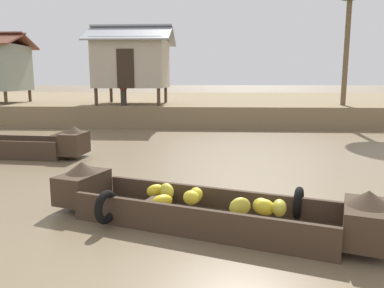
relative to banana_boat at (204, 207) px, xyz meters
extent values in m
plane|color=#726047|center=(0.16, 4.85, -0.28)|extent=(300.00, 300.00, 0.00)
cube|color=#7F6B4C|center=(0.16, 21.42, 0.22)|extent=(160.00, 20.00, 1.00)
cube|color=#3D2D21|center=(0.00, -0.01, -0.22)|extent=(4.12, 2.37, 0.12)
cube|color=#3D2D21|center=(0.17, 0.49, 0.01)|extent=(3.77, 1.38, 0.33)
cube|color=#3D2D21|center=(-0.18, -0.50, 0.01)|extent=(3.77, 1.38, 0.33)
cube|color=#3D2D21|center=(2.14, -0.75, 0.08)|extent=(0.85, 1.09, 0.49)
cone|color=#3D2D21|center=(2.14, -0.75, 0.43)|extent=(0.71, 0.71, 0.20)
cube|color=#3D2D21|center=(-2.15, 0.74, 0.08)|extent=(0.85, 1.09, 0.49)
cone|color=#3D2D21|center=(-2.15, 0.74, 0.43)|extent=(0.71, 0.71, 0.20)
cube|color=#3D2D21|center=(-0.80, 0.27, 0.02)|extent=(0.52, 1.02, 0.05)
torus|color=black|center=(1.46, 0.16, 0.04)|extent=(0.28, 0.53, 0.52)
torus|color=black|center=(-1.47, -0.18, 0.04)|extent=(0.28, 0.53, 0.52)
ellipsoid|color=yellow|center=(-0.64, -0.03, 0.10)|extent=(0.39, 0.35, 0.19)
ellipsoid|color=yellow|center=(-0.21, 0.10, 0.12)|extent=(0.34, 0.32, 0.22)
ellipsoid|color=yellow|center=(0.89, -0.21, 0.09)|extent=(0.34, 0.30, 0.24)
ellipsoid|color=gold|center=(0.86, -0.04, 0.05)|extent=(0.29, 0.29, 0.24)
ellipsoid|color=yellow|center=(-0.13, 0.27, 0.13)|extent=(0.29, 0.31, 0.21)
ellipsoid|color=yellow|center=(-0.83, 0.57, 0.08)|extent=(0.38, 0.33, 0.22)
ellipsoid|color=yellow|center=(-0.63, 0.45, 0.11)|extent=(0.34, 0.35, 0.27)
ellipsoid|color=yellow|center=(-0.17, 0.29, 0.07)|extent=(0.29, 0.33, 0.20)
ellipsoid|color=gold|center=(0.52, -0.35, 0.14)|extent=(0.39, 0.33, 0.28)
ellipsoid|color=gold|center=(1.08, -0.31, 0.12)|extent=(0.26, 0.35, 0.24)
cube|color=#3D2D21|center=(-6.01, 5.06, -0.22)|extent=(3.95, 1.47, 0.12)
cube|color=#3D2D21|center=(-5.96, 5.57, 0.05)|extent=(3.85, 0.44, 0.42)
cube|color=#3D2D21|center=(-3.81, 4.85, 0.15)|extent=(0.64, 1.00, 0.61)
cone|color=#3D2D21|center=(-3.81, 4.85, 0.55)|extent=(0.61, 0.61, 0.20)
cylinder|color=#4C3826|center=(-10.17, 12.81, 1.04)|extent=(0.16, 0.16, 0.65)
cylinder|color=#4C3826|center=(-10.17, 15.33, 1.04)|extent=(0.16, 0.16, 0.65)
cylinder|color=#4C3826|center=(-5.43, 12.27, 1.13)|extent=(0.16, 0.16, 0.82)
cylinder|color=#4C3826|center=(-2.43, 12.27, 1.13)|extent=(0.16, 0.16, 0.82)
cylinder|color=#4C3826|center=(-5.43, 14.97, 1.13)|extent=(0.16, 0.16, 0.82)
cylinder|color=#4C3826|center=(-2.43, 14.97, 1.13)|extent=(0.16, 0.16, 0.82)
cube|color=#B2A893|center=(-3.93, 13.62, 2.72)|extent=(3.40, 3.10, 2.36)
cube|color=#2D2319|center=(-3.93, 12.05, 2.44)|extent=(0.80, 0.04, 1.80)
cube|color=#9399A0|center=(-3.93, 12.84, 4.16)|extent=(4.10, 2.04, 0.91)
cube|color=#9399A0|center=(-3.93, 14.39, 4.16)|extent=(4.10, 2.04, 0.91)
cylinder|color=brown|center=(6.41, 13.15, 3.61)|extent=(0.24, 0.24, 5.79)
cylinder|color=#332D28|center=(-4.14, 12.43, 1.09)|extent=(0.28, 0.28, 0.75)
cylinder|color=brown|center=(-4.14, 12.43, 1.77)|extent=(0.34, 0.34, 0.60)
sphere|color=#9E7556|center=(-4.14, 12.43, 2.19)|extent=(0.22, 0.22, 0.22)
cone|color=tan|center=(-4.14, 12.43, 2.31)|extent=(0.44, 0.44, 0.14)
camera|label=1|loc=(0.11, -5.55, 1.93)|focal=35.34mm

